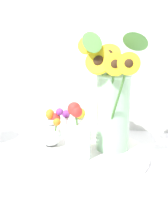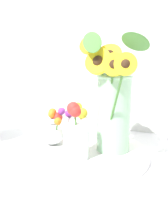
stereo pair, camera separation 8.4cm
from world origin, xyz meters
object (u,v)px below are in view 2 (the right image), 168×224
Objects in this scene: serving_tray at (84,153)px; vase_small_center at (77,136)px; vase_bulb_right at (53,130)px; mason_jar_sunflowers at (113,103)px; vase_small_back at (78,126)px.

serving_tray is 0.10m from vase_small_center.
mason_jar_sunflowers is at bearing 5.49° from vase_bulb_right.
mason_jar_sunflowers is (0.09, 0.04, 0.18)m from serving_tray.
serving_tray is 3.12× the size of vase_small_back.
mason_jar_sunflowers is 0.16m from vase_small_center.
vase_bulb_right is at bearing -137.98° from vase_small_back.
mason_jar_sunflowers is 2.84× the size of vase_small_back.
vase_bulb_right is 0.95× the size of vase_small_back.
vase_small_center is 1.25× the size of vase_small_back.
mason_jar_sunflowers is at bearing 26.32° from serving_tray.
vase_bulb_right is (-0.22, -0.02, -0.11)m from mason_jar_sunflowers.
serving_tray is 3.27× the size of vase_bulb_right.
vase_bulb_right is 0.10m from vase_small_back.
vase_bulb_right is (-0.13, 0.02, 0.07)m from serving_tray.
vase_small_back reaches higher than serving_tray.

